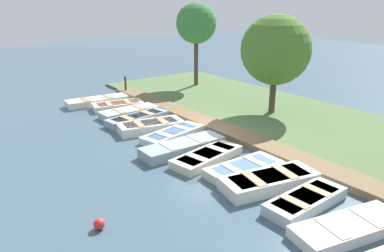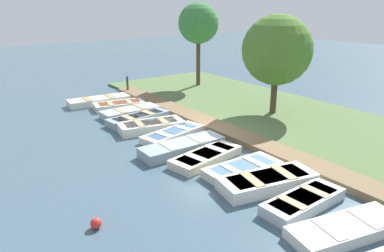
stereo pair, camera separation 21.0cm
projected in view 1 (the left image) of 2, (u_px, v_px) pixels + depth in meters
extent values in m
plane|color=#425B6B|center=(201.00, 137.00, 16.42)|extent=(80.00, 80.00, 0.00)
cube|color=#567042|center=(277.00, 115.00, 19.24)|extent=(8.00, 24.00, 0.14)
cube|color=brown|center=(221.00, 129.00, 17.04)|extent=(1.10, 19.26, 0.25)
cube|color=silver|center=(97.00, 101.00, 21.39)|extent=(3.53, 1.37, 0.38)
cube|color=beige|center=(97.00, 98.00, 21.33)|extent=(2.89, 1.08, 0.03)
cube|color=tan|center=(86.00, 99.00, 21.00)|extent=(0.43, 1.01, 0.03)
cube|color=tan|center=(108.00, 96.00, 21.65)|extent=(0.43, 1.01, 0.03)
cube|color=silver|center=(118.00, 106.00, 20.60)|extent=(2.91, 1.68, 0.34)
cube|color=#994C33|center=(118.00, 103.00, 20.55)|extent=(2.37, 1.34, 0.03)
cube|color=tan|center=(108.00, 103.00, 20.34)|extent=(0.48, 1.08, 0.03)
cube|color=tan|center=(127.00, 101.00, 20.75)|extent=(0.48, 1.08, 0.03)
cube|color=#B2BCC1|center=(129.00, 112.00, 19.36)|extent=(3.05, 1.22, 0.36)
cube|color=teal|center=(129.00, 109.00, 19.31)|extent=(2.50, 0.95, 0.03)
cube|color=tan|center=(119.00, 111.00, 18.96)|extent=(0.34, 1.03, 0.03)
cube|color=tan|center=(139.00, 107.00, 19.64)|extent=(0.34, 1.03, 0.03)
cube|color=#8C9EA8|center=(138.00, 119.00, 18.33)|extent=(3.27, 1.38, 0.35)
cube|color=teal|center=(137.00, 116.00, 18.28)|extent=(2.68, 1.09, 0.03)
cube|color=tan|center=(127.00, 118.00, 17.87)|extent=(0.43, 0.95, 0.03)
cube|color=tan|center=(147.00, 113.00, 18.66)|extent=(0.43, 0.95, 0.03)
cube|color=silver|center=(151.00, 126.00, 17.14)|extent=(3.14, 1.78, 0.41)
cube|color=#994C33|center=(151.00, 122.00, 17.08)|extent=(2.57, 1.41, 0.03)
cube|color=tan|center=(139.00, 123.00, 16.85)|extent=(0.52, 1.15, 0.03)
cube|color=tan|center=(162.00, 120.00, 17.30)|extent=(0.52, 1.15, 0.03)
cube|color=silver|center=(173.00, 134.00, 16.28)|extent=(3.16, 1.64, 0.31)
cube|color=#4C709E|center=(173.00, 131.00, 16.23)|extent=(2.59, 1.30, 0.02)
cube|color=beige|center=(163.00, 134.00, 15.82)|extent=(0.49, 1.01, 0.03)
cube|color=beige|center=(182.00, 127.00, 16.63)|extent=(0.49, 1.01, 0.03)
cube|color=#8C9EA8|center=(183.00, 147.00, 14.77)|extent=(3.52, 1.10, 0.40)
cube|color=teal|center=(183.00, 143.00, 14.71)|extent=(2.89, 0.86, 0.03)
cube|color=beige|center=(169.00, 146.00, 14.32)|extent=(0.36, 0.99, 0.03)
cube|color=beige|center=(197.00, 138.00, 15.07)|extent=(0.36, 0.99, 0.03)
cube|color=beige|center=(207.00, 157.00, 13.95)|extent=(3.11, 1.63, 0.31)
cube|color=#6B7F51|center=(207.00, 153.00, 13.91)|extent=(2.54, 1.29, 0.03)
cube|color=beige|center=(197.00, 157.00, 13.51)|extent=(0.47, 1.07, 0.03)
cube|color=beige|center=(216.00, 148.00, 14.29)|extent=(0.47, 1.07, 0.03)
cube|color=beige|center=(244.00, 169.00, 12.94)|extent=(2.82, 1.31, 0.31)
cube|color=#4C709E|center=(244.00, 165.00, 12.90)|extent=(2.31, 1.02, 0.02)
cube|color=beige|center=(233.00, 169.00, 12.60)|extent=(0.31, 1.13, 0.03)
cube|color=beige|center=(255.00, 161.00, 13.18)|extent=(0.31, 1.13, 0.03)
cube|color=silver|center=(269.00, 181.00, 11.98)|extent=(3.36, 1.87, 0.42)
cube|color=#994C33|center=(270.00, 176.00, 11.92)|extent=(2.74, 1.49, 0.03)
cube|color=tan|center=(254.00, 178.00, 11.68)|extent=(0.55, 1.16, 0.03)
cube|color=tan|center=(285.00, 172.00, 12.15)|extent=(0.55, 1.16, 0.03)
cube|color=#B2BCC1|center=(305.00, 201.00, 10.88)|extent=(2.81, 1.10, 0.34)
cube|color=#994C33|center=(306.00, 196.00, 10.83)|extent=(2.30, 0.86, 0.03)
cube|color=tan|center=(295.00, 201.00, 10.51)|extent=(0.31, 0.94, 0.03)
cube|color=tan|center=(317.00, 190.00, 11.14)|extent=(0.31, 0.94, 0.03)
cube|color=silver|center=(349.00, 228.00, 9.64)|extent=(3.34, 1.79, 0.31)
cube|color=#4C709E|center=(350.00, 223.00, 9.59)|extent=(2.73, 1.43, 0.02)
cube|color=beige|center=(332.00, 228.00, 9.35)|extent=(0.54, 1.06, 0.03)
cube|color=beige|center=(367.00, 217.00, 9.81)|extent=(0.54, 1.06, 0.03)
cylinder|color=#47382D|center=(126.00, 86.00, 23.67)|extent=(0.13, 0.13, 1.06)
sphere|color=#47382D|center=(125.00, 77.00, 23.50)|extent=(0.12, 0.12, 0.12)
sphere|color=red|center=(99.00, 224.00, 9.80)|extent=(0.31, 0.31, 0.31)
cylinder|color=#4C3828|center=(196.00, 61.00, 25.19)|extent=(0.28, 0.28, 3.51)
sphere|color=#3D7F3D|center=(196.00, 23.00, 24.39)|extent=(2.65, 2.65, 2.65)
cylinder|color=#4C3828|center=(273.00, 92.00, 19.20)|extent=(0.32, 0.32, 2.39)
sphere|color=#4C7A2D|center=(276.00, 50.00, 18.50)|extent=(3.48, 3.48, 3.48)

